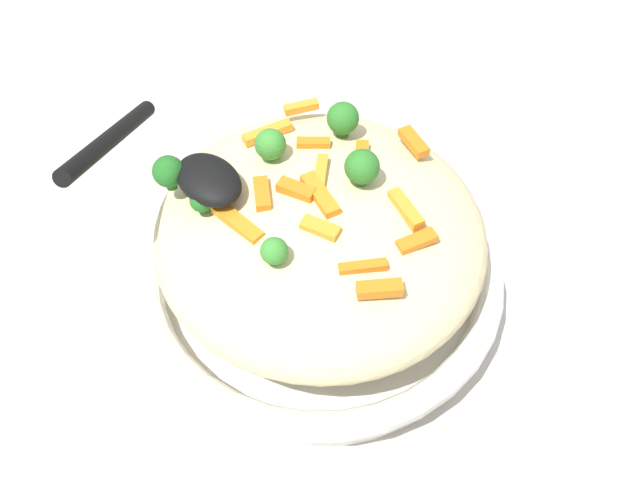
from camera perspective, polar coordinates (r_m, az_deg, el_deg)
ground_plane at (r=0.60m, az=0.00°, el=-4.32°), size 2.40×2.40×0.00m
serving_bowl at (r=0.58m, az=0.00°, el=-2.86°), size 0.29×0.29×0.05m
pasta_mound at (r=0.53m, az=0.00°, el=0.54°), size 0.25×0.24×0.08m
carrot_piece_0 at (r=0.54m, az=-0.52°, el=7.60°), size 0.02×0.02×0.01m
carrot_piece_1 at (r=0.49m, az=7.66°, el=-0.08°), size 0.02×0.03×0.01m
carrot_piece_2 at (r=0.55m, az=7.34°, el=7.78°), size 0.03×0.02×0.01m
carrot_piece_3 at (r=0.47m, az=3.41°, el=-2.13°), size 0.02×0.03×0.01m
carrot_piece_4 at (r=0.54m, az=3.32°, el=6.78°), size 0.02×0.02×0.01m
carrot_piece_5 at (r=0.50m, az=0.38°, el=3.30°), size 0.04×0.02×0.01m
carrot_piece_6 at (r=0.48m, az=0.01°, el=0.93°), size 0.03×0.02×0.01m
carrot_piece_7 at (r=0.51m, az=-4.61°, el=3.64°), size 0.03×0.02×0.01m
carrot_piece_8 at (r=0.50m, az=-6.56°, el=1.41°), size 0.04×0.01×0.01m
carrot_piece_9 at (r=0.58m, az=-1.49°, el=10.47°), size 0.02×0.03×0.01m
carrot_piece_10 at (r=0.56m, az=-4.18°, el=8.49°), size 0.02×0.04×0.01m
carrot_piece_11 at (r=0.50m, az=6.80°, el=2.44°), size 0.04×0.02×0.01m
carrot_piece_12 at (r=0.46m, az=4.73°, el=-3.87°), size 0.02×0.03×0.01m
carrot_piece_13 at (r=0.51m, az=0.03°, el=5.08°), size 0.03×0.03×0.01m
carrot_piece_14 at (r=0.50m, az=-1.89°, el=3.98°), size 0.03×0.02×0.01m
broccoli_floret_0 at (r=0.52m, az=-11.89°, el=5.29°), size 0.02×0.02×0.03m
broccoli_floret_1 at (r=0.55m, az=1.82°, el=9.57°), size 0.02×0.02×0.03m
broccoli_floret_2 at (r=0.50m, az=-9.36°, el=3.07°), size 0.02×0.02×0.02m
broccoli_floret_3 at (r=0.50m, az=3.34°, el=5.78°), size 0.03×0.03×0.03m
broccoli_floret_4 at (r=0.53m, az=-3.61°, el=7.72°), size 0.02×0.02×0.03m
broccoli_floret_5 at (r=0.47m, az=-3.64°, el=-0.90°), size 0.02×0.02×0.02m
serving_spoon at (r=0.51m, az=-11.31°, el=5.74°), size 0.13×0.12×0.07m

